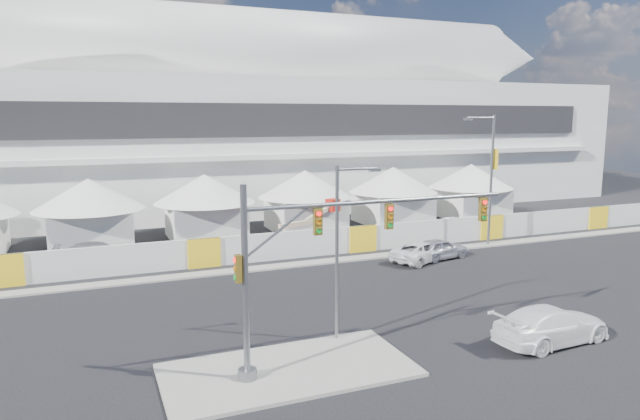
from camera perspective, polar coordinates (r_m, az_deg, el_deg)
name	(u,v)px	position (r m, az deg, el deg)	size (l,w,h in m)	color
ground	(384,326)	(28.64, 6.44, -11.47)	(160.00, 160.00, 0.00)	black
median_island	(289,370)	(23.82, -3.16, -15.68)	(10.00, 5.00, 0.15)	gray
far_curb	(526,241)	(49.81, 19.87, -2.91)	(80.00, 1.20, 0.12)	gray
stadium	(282,123)	(68.46, -3.85, 8.72)	(80.00, 24.80, 21.98)	silver
tent_row	(257,198)	(49.80, -6.34, 1.20)	(53.40, 8.40, 5.40)	silver
hoarding_fence	(362,239)	(43.39, 4.23, -2.86)	(70.00, 0.25, 2.00)	silver
scaffold_tower	(557,148)	(83.84, 22.59, 5.78)	(4.40, 4.40, 12.00)	#595B60
sedan_silver	(440,249)	(41.92, 11.87, -3.80)	(4.51, 1.81, 1.54)	silver
pickup_curb	(421,251)	(41.06, 10.08, -4.10)	(5.08, 2.34, 1.41)	white
pickup_near	(551,325)	(28.29, 22.12, -10.57)	(5.81, 2.36, 1.69)	white
lot_car_a	(457,226)	(51.60, 13.52, -1.52)	(4.03, 1.40, 1.33)	white
lot_car_c	(98,254)	(42.09, -21.28, -4.13)	(5.58, 2.27, 1.62)	silver
traffic_mast	(308,264)	(22.32, -1.22, -5.47)	(11.88, 0.73, 7.55)	slate
streetlight_median	(341,241)	(25.45, 2.13, -3.07)	(2.18, 0.22, 7.89)	slate
streetlight_curb	(489,171)	(46.34, 16.55, 3.77)	(3.04, 0.69, 10.29)	gray
boom_lift	(295,238)	(43.64, -2.50, -2.83)	(7.27, 2.67, 3.57)	red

